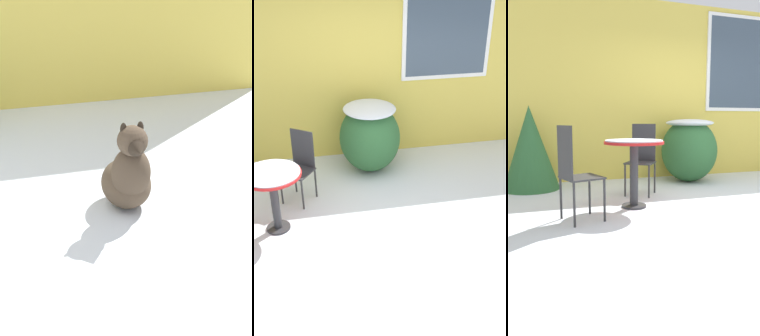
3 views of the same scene
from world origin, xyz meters
The scene contains 5 objects.
ground_plane centered at (0.00, 0.00, 0.00)m, with size 16.00×16.00×0.00m, color silver.
house_wall centered at (0.10, 2.20, 1.53)m, with size 8.00×0.10×2.99m.
shrub_left centered at (0.05, 1.62, 0.55)m, with size 0.90×0.95×1.03m.
patio_table centered at (-1.32, 0.33, 0.62)m, with size 0.69×0.69×0.78m.
patio_chair_near_table centered at (-1.00, 0.98, 0.51)m, with size 0.50×0.50×0.96m.
Camera 2 is at (-0.94, -3.98, 3.12)m, focal length 45.00 mm.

